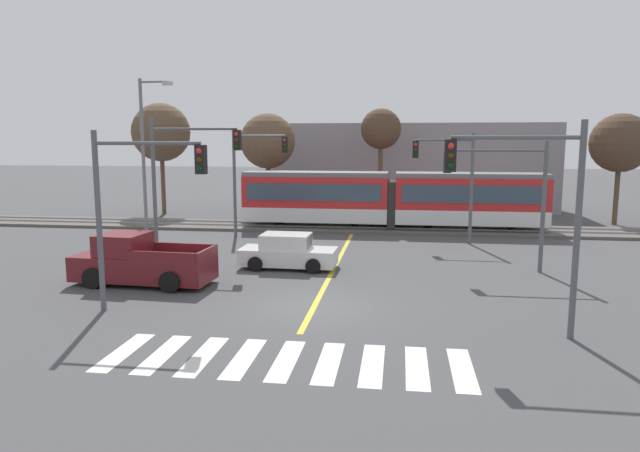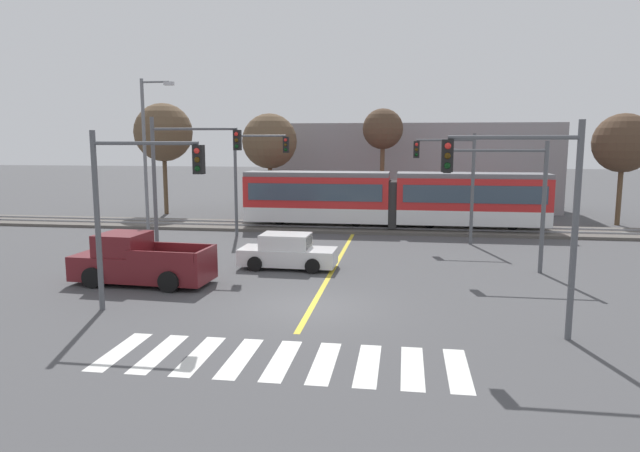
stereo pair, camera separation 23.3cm
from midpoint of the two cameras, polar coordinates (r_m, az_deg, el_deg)
ground_plane at (r=19.35m, az=-0.99°, el=-8.15°), size 200.00×200.00×0.00m
track_bed at (r=36.04m, az=3.28°, el=-0.18°), size 120.00×4.00×0.18m
rail_near at (r=35.31m, az=3.18°, el=-0.14°), size 120.00×0.08×0.10m
rail_far at (r=36.73m, az=3.37°, el=0.20°), size 120.00×0.08×0.10m
light_rail_tram at (r=35.68m, az=6.99°, el=2.85°), size 18.50×2.64×3.43m
crosswalk_stripe_0 at (r=16.39m, az=-19.46°, el=-11.77°), size 0.57×2.80×0.01m
crosswalk_stripe_1 at (r=15.93m, az=-15.86°, el=-12.19°), size 0.57×2.80×0.01m
crosswalk_stripe_2 at (r=15.54m, az=-12.04°, el=-12.59°), size 0.57×2.80×0.01m
crosswalk_stripe_3 at (r=15.22m, az=-8.04°, el=-12.94°), size 0.57×2.80×0.01m
crosswalk_stripe_4 at (r=14.97m, az=-3.87°, el=-13.25°), size 0.57×2.80×0.01m
crosswalk_stripe_5 at (r=14.80m, az=0.42°, el=-13.49°), size 0.57×2.80×0.01m
crosswalk_stripe_6 at (r=14.72m, az=4.79°, el=-13.66°), size 0.57×2.80×0.01m
crosswalk_stripe_7 at (r=14.71m, az=9.20°, el=-13.76°), size 0.57×2.80×0.01m
crosswalk_stripe_8 at (r=14.78m, az=13.60°, el=-13.77°), size 0.57×2.80×0.01m
lane_centre_line at (r=25.34m, az=1.22°, el=-4.11°), size 0.20×17.91×0.01m
sedan_crossing at (r=25.05m, az=-3.49°, el=-2.64°), size 4.25×2.01×1.52m
pickup_truck at (r=23.33m, az=-17.79°, el=-3.53°), size 5.50×2.45×1.98m
traffic_light_mid_left at (r=26.82m, az=-13.89°, el=5.70°), size 4.25×0.38×6.62m
traffic_light_near_right at (r=16.75m, az=20.09°, el=2.77°), size 3.75×0.38×6.12m
traffic_light_mid_right at (r=25.20m, az=17.96°, el=3.97°), size 4.25×0.38×5.54m
traffic_light_near_left at (r=19.07m, az=-18.39°, el=3.14°), size 3.75×0.38×5.88m
traffic_light_far_left at (r=33.09m, az=-7.02°, el=5.91°), size 3.25×0.38×6.15m
traffic_light_far_right at (r=31.34m, az=12.81°, el=5.36°), size 3.25×0.38×5.93m
street_lamp_west at (r=35.50m, az=-17.22°, el=7.48°), size 2.05×0.28×9.12m
bare_tree_far_west at (r=44.73m, az=-15.76°, el=8.97°), size 4.33×4.33×8.32m
bare_tree_west at (r=41.43m, az=-5.41°, el=8.42°), size 3.93×3.93×7.48m
bare_tree_east at (r=41.23m, az=5.95°, el=9.52°), size 2.87×2.87×7.81m
bare_tree_far_east at (r=42.28m, az=27.69°, el=7.33°), size 3.83×3.83×7.31m
building_backdrop_far at (r=47.37m, az=8.74°, el=5.89°), size 22.59×6.00×6.88m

